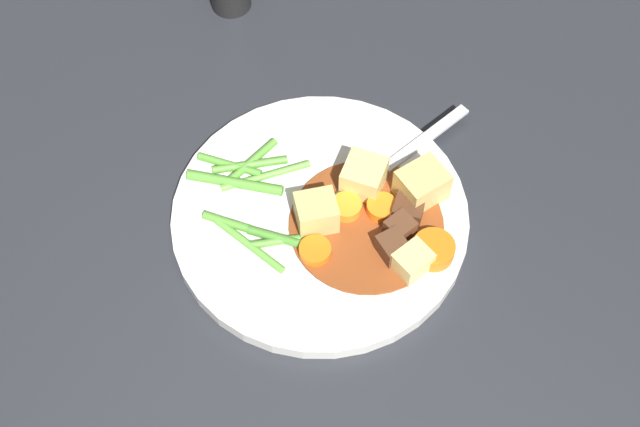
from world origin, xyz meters
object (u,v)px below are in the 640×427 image
carrot_slice_3 (346,208)px  potato_chunk_1 (364,177)px  carrot_slice_2 (315,251)px  fork (391,165)px  dinner_plate (320,218)px  potato_chunk_0 (321,215)px  meat_chunk_2 (392,248)px  meat_chunk_1 (400,228)px  carrot_slice_1 (382,208)px  potato_chunk_2 (422,185)px  meat_chunk_0 (408,210)px  carrot_slice_0 (433,250)px  potato_chunk_3 (413,261)px

carrot_slice_3 → potato_chunk_1: potato_chunk_1 is taller
carrot_slice_2 → fork: size_ratio=0.17×
dinner_plate → carrot_slice_2: carrot_slice_2 is taller
carrot_slice_3 → potato_chunk_0: potato_chunk_0 is taller
potato_chunk_0 → meat_chunk_2: potato_chunk_0 is taller
meat_chunk_1 → potato_chunk_0: bearing=-170.3°
carrot_slice_3 → potato_chunk_1: 0.03m
carrot_slice_1 → meat_chunk_1: size_ratio=1.20×
carrot_slice_3 → potato_chunk_0: bearing=-131.9°
meat_chunk_2 → carrot_slice_2: bearing=-162.0°
potato_chunk_2 → fork: potato_chunk_2 is taller
dinner_plate → meat_chunk_2: 0.07m
meat_chunk_0 → meat_chunk_2: 0.04m
carrot_slice_0 → carrot_slice_1: same height
dinner_plate → potato_chunk_3: 0.09m
carrot_slice_1 → potato_chunk_1: size_ratio=0.77×
potato_chunk_0 → potato_chunk_1: 0.05m
carrot_slice_2 → fork: 0.11m
carrot_slice_0 → meat_chunk_0: 0.04m
dinner_plate → carrot_slice_1: carrot_slice_1 is taller
meat_chunk_2 → potato_chunk_2: bearing=82.1°
carrot_slice_0 → carrot_slice_1: size_ratio=1.37×
carrot_slice_3 → potato_chunk_1: (0.01, 0.03, 0.01)m
dinner_plate → fork: size_ratio=1.61×
carrot_slice_2 → meat_chunk_2: bearing=18.0°
carrot_slice_0 → meat_chunk_1: meat_chunk_1 is taller
potato_chunk_2 → meat_chunk_2: (-0.01, -0.06, -0.01)m
dinner_plate → meat_chunk_1: (0.07, 0.00, 0.02)m
potato_chunk_3 → dinner_plate: bearing=162.6°
dinner_plate → meat_chunk_2: bearing=-16.2°
carrot_slice_0 → carrot_slice_1: bearing=153.1°
meat_chunk_2 → potato_chunk_1: bearing=125.6°
carrot_slice_1 → carrot_slice_2: size_ratio=0.96×
potato_chunk_0 → potato_chunk_2: size_ratio=0.87×
carrot_slice_2 → potato_chunk_0: 0.03m
potato_chunk_3 → meat_chunk_1: bearing=121.8°
carrot_slice_2 → carrot_slice_0: bearing=17.9°
carrot_slice_1 → carrot_slice_2: bearing=-126.5°
carrot_slice_1 → dinner_plate: bearing=-161.5°
carrot_slice_3 → meat_chunk_0: 0.05m
potato_chunk_0 → fork: (0.04, 0.08, -0.01)m
carrot_slice_1 → potato_chunk_3: (0.04, -0.04, 0.00)m
carrot_slice_0 → carrot_slice_3: same height
carrot_slice_0 → potato_chunk_1: potato_chunk_1 is taller
carrot_slice_1 → potato_chunk_3: potato_chunk_3 is taller
carrot_slice_0 → meat_chunk_1: 0.03m
carrot_slice_3 → potato_chunk_2: (0.06, 0.03, 0.01)m
carrot_slice_1 → fork: carrot_slice_1 is taller
carrot_slice_1 → carrot_slice_3: bearing=-164.1°
carrot_slice_1 → meat_chunk_2: bearing=-62.7°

